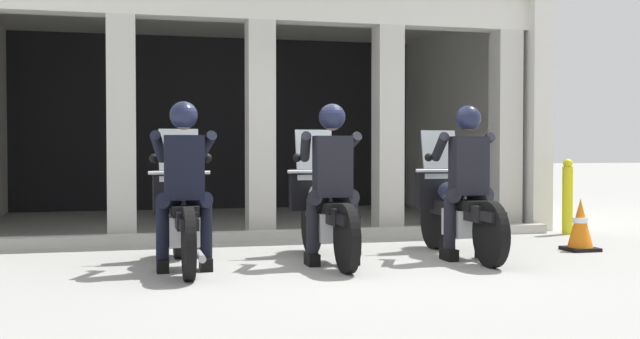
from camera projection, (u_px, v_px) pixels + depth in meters
name	position (u px, v px, depth m)	size (l,w,h in m)	color
ground_plane	(275.00, 232.00, 10.52)	(80.00, 80.00, 0.00)	#999993
station_building	(233.00, 89.00, 12.52)	(8.09, 5.34, 3.39)	black
kerb_strip	(267.00, 236.00, 9.54)	(7.59, 0.24, 0.12)	#B7B5AD
motorcycle_left	(182.00, 215.00, 7.46)	(0.62, 2.04, 1.35)	black
police_officer_left	(184.00, 171.00, 7.17)	(0.63, 0.61, 1.58)	black
motorcycle_center	(325.00, 212.00, 7.84)	(0.62, 2.04, 1.35)	black
police_officer_center	(332.00, 170.00, 7.56)	(0.63, 0.61, 1.58)	black
motorcycle_right	(456.00, 209.00, 8.18)	(0.62, 2.04, 1.35)	black
police_officer_right	(467.00, 169.00, 7.89)	(0.63, 0.61, 1.58)	black
traffic_cone_flank	(580.00, 225.00, 8.60)	(0.34, 0.34, 0.59)	black
bollard_kerbside	(568.00, 197.00, 10.22)	(0.14, 0.14, 1.01)	yellow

